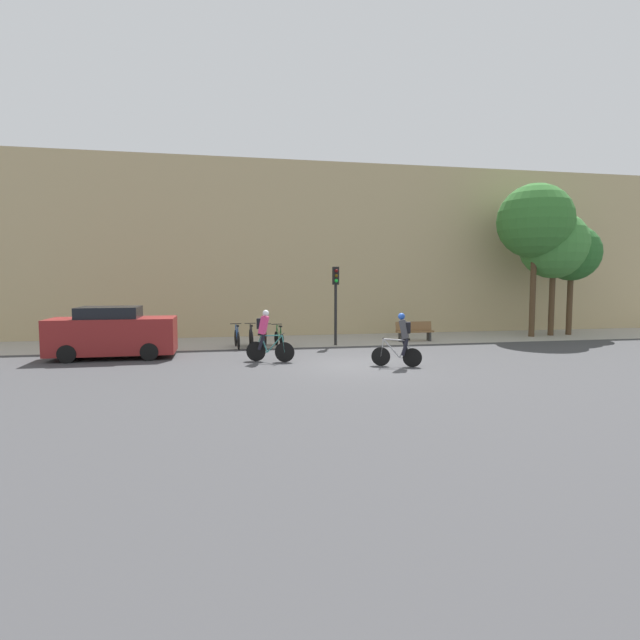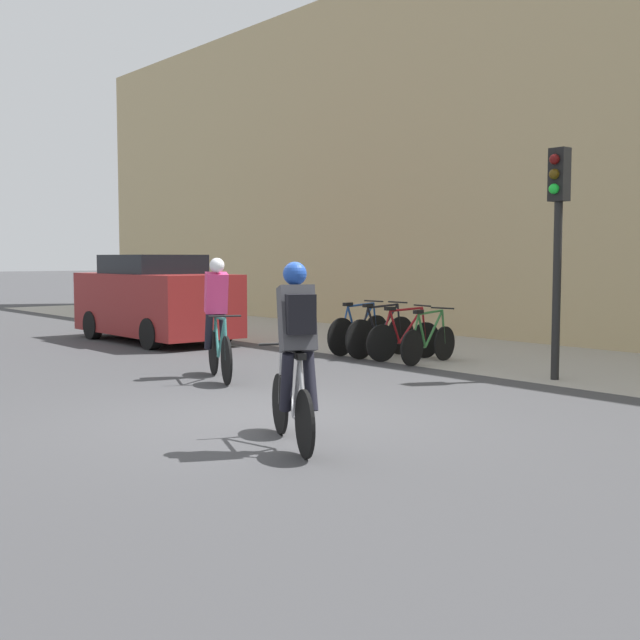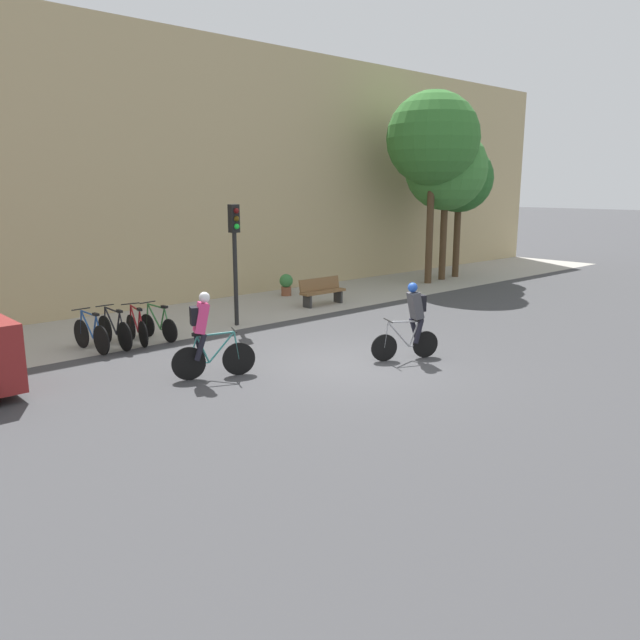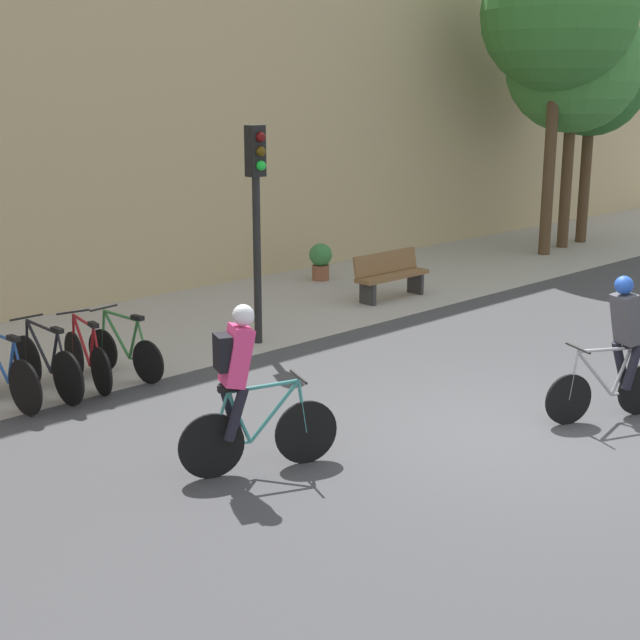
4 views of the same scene
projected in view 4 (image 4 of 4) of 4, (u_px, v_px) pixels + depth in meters
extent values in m
plane|color=#3D3D3F|center=(511.00, 433.00, 10.28)|extent=(200.00, 200.00, 0.00)
cube|color=#A39E93|center=(172.00, 327.00, 14.98)|extent=(44.00, 4.50, 0.01)
cube|color=tan|center=(78.00, 63.00, 15.69)|extent=(44.00, 0.60, 8.69)
cylinder|color=black|center=(306.00, 432.00, 9.37)|extent=(0.65, 0.29, 0.69)
cylinder|color=black|center=(212.00, 446.00, 9.00)|extent=(0.65, 0.29, 0.69)
cylinder|color=teal|center=(274.00, 411.00, 9.17)|extent=(0.54, 0.25, 0.62)
cylinder|color=teal|center=(239.00, 417.00, 9.04)|extent=(0.26, 0.14, 0.58)
cylinder|color=teal|center=(264.00, 386.00, 9.06)|extent=(0.72, 0.32, 0.07)
cylinder|color=teal|center=(231.00, 444.00, 9.07)|extent=(0.39, 0.18, 0.05)
cylinder|color=teal|center=(220.00, 419.00, 8.96)|extent=(0.21, 0.11, 0.56)
cylinder|color=teal|center=(302.00, 407.00, 9.28)|extent=(0.12, 0.08, 0.59)
cylinder|color=black|center=(298.00, 377.00, 9.19)|extent=(0.20, 0.44, 0.03)
cube|color=black|center=(228.00, 388.00, 8.92)|extent=(0.22, 0.15, 0.06)
cube|color=#DB3875|center=(237.00, 356.00, 8.87)|extent=(0.42, 0.42, 0.63)
sphere|color=silver|center=(243.00, 315.00, 8.80)|extent=(0.29, 0.29, 0.22)
cylinder|color=black|center=(236.00, 414.00, 8.90)|extent=(0.30, 0.21, 0.56)
cylinder|color=black|center=(230.00, 407.00, 9.10)|extent=(0.26, 0.19, 0.56)
cube|color=black|center=(223.00, 353.00, 8.81)|extent=(0.23, 0.29, 0.36)
cylinder|color=black|center=(568.00, 399.00, 10.48)|extent=(0.58, 0.29, 0.62)
cylinder|color=black|center=(640.00, 390.00, 10.81)|extent=(0.58, 0.29, 0.62)
cylinder|color=#99999E|center=(595.00, 374.00, 10.53)|extent=(0.53, 0.27, 0.62)
cylinder|color=#99999E|center=(621.00, 372.00, 10.65)|extent=(0.25, 0.14, 0.58)
cylinder|color=#99999E|center=(605.00, 350.00, 10.49)|extent=(0.70, 0.35, 0.07)
cylinder|color=#99999E|center=(626.00, 392.00, 10.75)|extent=(0.38, 0.20, 0.05)
cylinder|color=#99999E|center=(635.00, 369.00, 10.72)|extent=(0.21, 0.12, 0.56)
cylinder|color=#99999E|center=(573.00, 376.00, 10.43)|extent=(0.12, 0.08, 0.59)
cylinder|color=black|center=(578.00, 348.00, 10.36)|extent=(0.22, 0.43, 0.03)
cube|color=black|center=(631.00, 345.00, 10.61)|extent=(0.22, 0.16, 0.06)
cube|color=#3D3D42|center=(627.00, 319.00, 10.50)|extent=(0.42, 0.42, 0.63)
sphere|color=#1E47AD|center=(624.00, 285.00, 10.37)|extent=(0.29, 0.29, 0.22)
cylinder|color=black|center=(620.00, 362.00, 10.75)|extent=(0.30, 0.21, 0.56)
cylinder|color=black|center=(632.00, 367.00, 10.55)|extent=(0.26, 0.20, 0.56)
cube|color=black|center=(637.00, 314.00, 10.53)|extent=(0.24, 0.29, 0.36)
cylinder|color=black|center=(25.00, 388.00, 10.78)|extent=(0.10, 0.70, 0.70)
cylinder|color=#1E478C|center=(11.00, 362.00, 10.89)|extent=(0.06, 0.25, 0.58)
cylinder|color=#1E478C|center=(17.00, 385.00, 10.90)|extent=(0.07, 0.39, 0.05)
cylinder|color=#1E478C|center=(19.00, 365.00, 10.76)|extent=(0.05, 0.21, 0.56)
cube|color=black|center=(13.00, 338.00, 10.74)|extent=(0.10, 0.21, 0.06)
cylinder|color=black|center=(27.00, 362.00, 11.82)|extent=(0.06, 0.71, 0.71)
cylinder|color=black|center=(68.00, 378.00, 11.12)|extent=(0.06, 0.71, 0.71)
cylinder|color=black|center=(39.00, 346.00, 11.51)|extent=(0.06, 0.57, 0.62)
cylinder|color=black|center=(54.00, 353.00, 11.26)|extent=(0.05, 0.27, 0.58)
cylinder|color=black|center=(42.00, 327.00, 11.37)|extent=(0.06, 0.77, 0.07)
cylinder|color=black|center=(60.00, 375.00, 11.26)|extent=(0.04, 0.42, 0.05)
cylinder|color=black|center=(63.00, 356.00, 11.12)|extent=(0.04, 0.22, 0.56)
cylinder|color=black|center=(27.00, 341.00, 11.72)|extent=(0.04, 0.12, 0.59)
cylinder|color=black|center=(26.00, 317.00, 11.61)|extent=(0.46, 0.04, 0.03)
cube|color=black|center=(57.00, 330.00, 11.10)|extent=(0.09, 0.20, 0.06)
cylinder|color=black|center=(74.00, 355.00, 12.25)|extent=(0.13, 0.64, 0.64)
cylinder|color=black|center=(101.00, 372.00, 11.49)|extent=(0.13, 0.64, 0.64)
cylinder|color=maroon|center=(82.00, 340.00, 11.92)|extent=(0.12, 0.53, 0.62)
cylinder|color=maroon|center=(92.00, 347.00, 11.65)|extent=(0.08, 0.25, 0.58)
cylinder|color=maroon|center=(83.00, 321.00, 11.77)|extent=(0.14, 0.71, 0.07)
cylinder|color=maroon|center=(96.00, 369.00, 11.64)|extent=(0.09, 0.39, 0.05)
cylinder|color=maroon|center=(97.00, 350.00, 11.49)|extent=(0.06, 0.21, 0.56)
cylinder|color=maroon|center=(74.00, 335.00, 12.14)|extent=(0.05, 0.12, 0.58)
cylinder|color=black|center=(73.00, 312.00, 12.03)|extent=(0.46, 0.09, 0.03)
cube|color=black|center=(93.00, 325.00, 11.48)|extent=(0.11, 0.21, 0.06)
cylinder|color=black|center=(103.00, 350.00, 12.55)|extent=(0.11, 0.60, 0.60)
cylinder|color=black|center=(148.00, 362.00, 11.98)|extent=(0.11, 0.60, 0.60)
cylinder|color=#2D6B33|center=(117.00, 334.00, 12.29)|extent=(0.11, 0.53, 0.62)
cylinder|color=#2D6B33|center=(134.00, 340.00, 12.08)|extent=(0.07, 0.25, 0.58)
cylinder|color=#2D6B33|center=(121.00, 316.00, 12.16)|extent=(0.13, 0.71, 0.07)
cylinder|color=#2D6B33|center=(139.00, 360.00, 12.10)|extent=(0.08, 0.38, 0.05)
cylinder|color=#2D6B33|center=(143.00, 341.00, 11.96)|extent=(0.06, 0.20, 0.56)
cylinder|color=#2D6B33|center=(103.00, 330.00, 12.46)|extent=(0.05, 0.12, 0.58)
cylinder|color=black|center=(104.00, 308.00, 12.35)|extent=(0.46, 0.09, 0.03)
cube|color=black|center=(137.00, 318.00, 11.94)|extent=(0.11, 0.21, 0.06)
cylinder|color=black|center=(257.00, 237.00, 13.61)|extent=(0.12, 0.12, 3.36)
cube|color=black|center=(255.00, 151.00, 13.29)|extent=(0.26, 0.20, 0.76)
sphere|color=#590C0C|center=(261.00, 137.00, 13.15)|extent=(0.15, 0.15, 0.15)
sphere|color=#4C380A|center=(261.00, 151.00, 13.20)|extent=(0.15, 0.15, 0.15)
sphere|color=green|center=(261.00, 166.00, 13.25)|extent=(0.15, 0.15, 0.15)
cube|color=brown|center=(392.00, 276.00, 16.93)|extent=(1.71, 0.40, 0.08)
cube|color=brown|center=(386.00, 262.00, 17.00)|extent=(1.71, 0.12, 0.40)
cube|color=#2D2D2D|center=(368.00, 293.00, 16.52)|extent=(0.08, 0.36, 0.45)
cube|color=#2D2D2D|center=(415.00, 282.00, 17.45)|extent=(0.08, 0.36, 0.45)
cylinder|color=#4C3823|center=(549.00, 162.00, 21.26)|extent=(0.28, 0.28, 4.47)
sphere|color=#33702D|center=(559.00, 12.00, 20.42)|extent=(3.61, 3.61, 3.61)
cylinder|color=#4C3823|center=(566.00, 180.00, 22.40)|extent=(0.28, 0.28, 3.45)
sphere|color=#3D7F38|center=(574.00, 64.00, 21.71)|extent=(3.34, 3.34, 3.34)
cylinder|color=#4C3823|center=(585.00, 180.00, 23.25)|extent=(0.28, 0.28, 3.25)
sphere|color=#286028|center=(592.00, 80.00, 22.62)|extent=(2.82, 2.82, 2.82)
cylinder|color=brown|center=(321.00, 273.00, 18.74)|extent=(0.36, 0.36, 0.32)
sphere|color=#387A3D|center=(321.00, 255.00, 18.64)|extent=(0.48, 0.48, 0.48)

